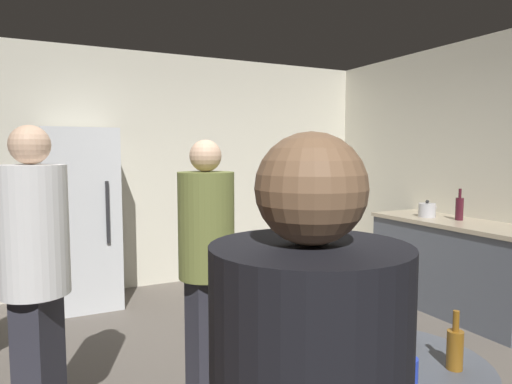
{
  "coord_description": "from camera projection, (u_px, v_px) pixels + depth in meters",
  "views": [
    {
      "loc": [
        -1.41,
        -2.66,
        1.57
      ],
      "look_at": [
        0.19,
        0.57,
        1.25
      ],
      "focal_mm": 31.92,
      "sensor_mm": 36.0,
      "label": 1
    }
  ],
  "objects": [
    {
      "name": "kitchen_counter",
      "position": [
        453.0,
        266.0,
        4.47
      ],
      "size": [
        0.64,
        1.7,
        0.9
      ],
      "color": "#4C515B",
      "rests_on": "ground_plane"
    },
    {
      "name": "person_in_white_shirt",
      "position": [
        35.0,
        264.0,
        2.33
      ],
      "size": [
        0.47,
        0.47,
        1.7
      ],
      "rotation": [
        0.0,
        0.0,
        -0.62
      ],
      "color": "#2D2D38",
      "rests_on": "ground_plane"
    },
    {
      "name": "kettle",
      "position": [
        427.0,
        210.0,
        4.68
      ],
      "size": [
        0.24,
        0.17,
        0.18
      ],
      "color": "#B2B2B7",
      "rests_on": "kitchen_counter"
    },
    {
      "name": "beer_bottle_amber",
      "position": [
        455.0,
        348.0,
        1.74
      ],
      "size": [
        0.06,
        0.06,
        0.23
      ],
      "color": "#8C5919",
      "rests_on": "foreground_table"
    },
    {
      "name": "wine_bottle_on_counter",
      "position": [
        459.0,
        208.0,
        4.45
      ],
      "size": [
        0.08,
        0.08,
        0.31
      ],
      "color": "#3F141E",
      "rests_on": "kitchen_counter"
    },
    {
      "name": "refrigerator",
      "position": [
        81.0,
        218.0,
        4.59
      ],
      "size": [
        0.7,
        0.68,
        1.8
      ],
      "color": "silver",
      "rests_on": "ground_plane"
    },
    {
      "name": "beer_bottle_green",
      "position": [
        329.0,
        334.0,
        1.87
      ],
      "size": [
        0.06,
        0.06,
        0.23
      ],
      "color": "#26662D",
      "rests_on": "foreground_table"
    },
    {
      "name": "wall_back",
      "position": [
        164.0,
        170.0,
        5.36
      ],
      "size": [
        5.32,
        0.06,
        2.7
      ],
      "primitive_type": "cube",
      "color": "beige",
      "rests_on": "ground_plane"
    },
    {
      "name": "plastic_cup_blue",
      "position": [
        406.0,
        373.0,
        1.61
      ],
      "size": [
        0.08,
        0.08,
        0.11
      ],
      "primitive_type": "cylinder",
      "color": "blue",
      "rests_on": "foreground_table"
    },
    {
      "name": "beer_bottle_brown",
      "position": [
        404.0,
        324.0,
        1.98
      ],
      "size": [
        0.06,
        0.06,
        0.23
      ],
      "color": "#593314",
      "rests_on": "foreground_table"
    },
    {
      "name": "person_in_olive_shirt",
      "position": [
        207.0,
        253.0,
        2.75
      ],
      "size": [
        0.4,
        0.4,
        1.64
      ],
      "rotation": [
        0.0,
        0.0,
        -1.37
      ],
      "color": "#2D2D38",
      "rests_on": "ground_plane"
    }
  ]
}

